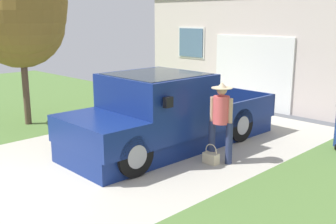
{
  "coord_description": "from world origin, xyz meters",
  "views": [
    {
      "loc": [
        6.48,
        -1.56,
        2.87
      ],
      "look_at": [
        0.63,
        4.26,
        0.94
      ],
      "focal_mm": 43.5,
      "sensor_mm": 36.0,
      "label": 1
    }
  ],
  "objects_px": {
    "handbag": "(211,157)",
    "house_with_garage": "(302,33)",
    "pickup_truck": "(161,116)",
    "person_with_hat": "(221,117)",
    "front_yard_tree": "(21,13)"
  },
  "relations": [
    {
      "from": "handbag",
      "to": "house_with_garage",
      "type": "relative_size",
      "value": 0.04
    },
    {
      "from": "pickup_truck",
      "to": "front_yard_tree",
      "type": "xyz_separation_m",
      "value": [
        -4.06,
        -1.11,
        2.24
      ]
    },
    {
      "from": "person_with_hat",
      "to": "front_yard_tree",
      "type": "bearing_deg",
      "value": -6.24
    },
    {
      "from": "pickup_truck",
      "to": "person_with_hat",
      "type": "height_order",
      "value": "pickup_truck"
    },
    {
      "from": "pickup_truck",
      "to": "house_with_garage",
      "type": "xyz_separation_m",
      "value": [
        -0.93,
        8.04,
        1.57
      ]
    },
    {
      "from": "pickup_truck",
      "to": "person_with_hat",
      "type": "bearing_deg",
      "value": -170.35
    },
    {
      "from": "front_yard_tree",
      "to": "house_with_garage",
      "type": "bearing_deg",
      "value": 71.11
    },
    {
      "from": "handbag",
      "to": "pickup_truck",
      "type": "bearing_deg",
      "value": -178.49
    },
    {
      "from": "handbag",
      "to": "house_with_garage",
      "type": "height_order",
      "value": "house_with_garage"
    },
    {
      "from": "handbag",
      "to": "front_yard_tree",
      "type": "distance_m",
      "value": 6.28
    },
    {
      "from": "pickup_truck",
      "to": "handbag",
      "type": "distance_m",
      "value": 1.54
    },
    {
      "from": "person_with_hat",
      "to": "front_yard_tree",
      "type": "height_order",
      "value": "front_yard_tree"
    },
    {
      "from": "person_with_hat",
      "to": "front_yard_tree",
      "type": "relative_size",
      "value": 0.37
    },
    {
      "from": "person_with_hat",
      "to": "house_with_garage",
      "type": "distance_m",
      "value": 8.31
    },
    {
      "from": "front_yard_tree",
      "to": "person_with_hat",
      "type": "bearing_deg",
      "value": 13.44
    }
  ]
}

